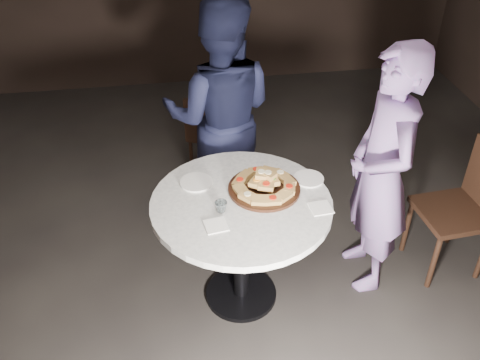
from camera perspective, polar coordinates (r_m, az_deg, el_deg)
The scene contains 13 objects.
floor at distance 3.99m, azimuth 1.83°, elevation -11.26°, with size 7.00×7.00×0.00m, color black.
table at distance 3.44m, azimuth 0.13°, elevation -4.39°, with size 1.29×1.29×0.86m.
serving_board at distance 3.43m, azimuth 2.59°, elevation -0.94°, with size 0.46×0.46×0.02m, color black.
focaccia_pile at distance 3.40m, azimuth 2.61°, elevation -0.33°, with size 0.42×0.40×0.11m.
plate_left at distance 3.50m, azimuth -4.69°, elevation -0.24°, with size 0.22×0.22×0.01m, color white.
plate_right at distance 3.55m, azimuth 7.33°, elevation 0.16°, with size 0.20×0.20×0.01m, color white.
water_glass at distance 3.24m, azimuth -2.03°, elevation -2.86°, with size 0.08×0.08×0.07m, color silver.
napkin_near at distance 3.16m, azimuth -2.59°, elevation -4.87°, with size 0.13×0.13×0.01m, color white.
napkin_far at distance 3.32m, azimuth 8.61°, elevation -2.96°, with size 0.13×0.13×0.01m, color white.
chair_far at distance 4.80m, azimuth -3.20°, elevation 5.28°, with size 0.51×0.52×0.83m.
chair_right at distance 4.12m, azimuth 23.13°, elevation -2.19°, with size 0.52×0.50×0.99m.
diner_navy at distance 4.11m, azimuth -2.12°, elevation 6.87°, with size 0.90×0.70×1.85m, color black.
diner_teal at distance 3.62m, azimuth 14.80°, elevation 0.61°, with size 0.66×0.43×1.80m, color slate.
Camera 1 is at (-0.54, -2.65, 2.93)m, focal length 40.00 mm.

